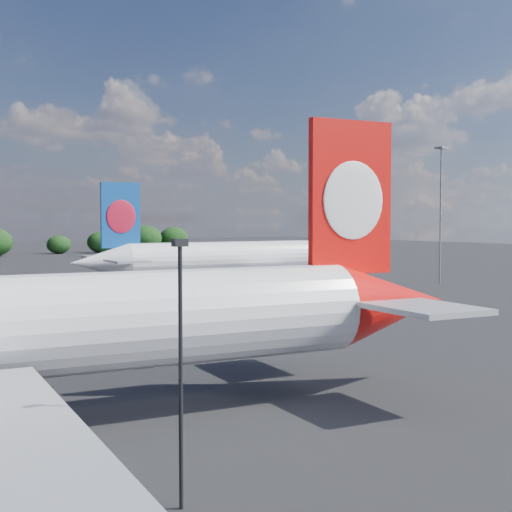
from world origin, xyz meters
TOP-DOWN VIEW (x-y plane):
  - qantas_airliner at (-2.26, 5.80)m, footprint 51.26×48.89m
  - china_southern_airliner at (44.81, 57.13)m, footprint 47.72×45.45m
  - apron_lamp_post at (-0.94, -7.13)m, footprint 0.55×0.30m
  - floodlight_mast_near at (78.10, 47.60)m, footprint 1.60×1.60m

SIDE VIEW (x-z plane):
  - china_southern_airliner at x=44.81m, z-range -3.04..12.52m
  - qantas_airliner at x=-2.26m, z-range -3.27..13.46m
  - apron_lamp_post at x=-0.94m, z-range 0.64..10.59m
  - floodlight_mast_near at x=78.10m, z-range 3.28..25.60m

